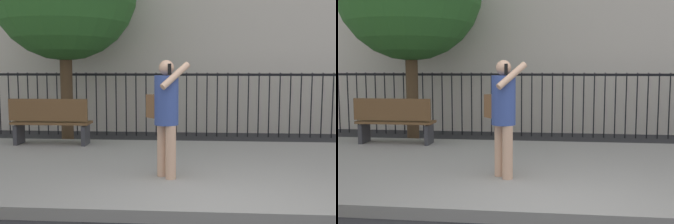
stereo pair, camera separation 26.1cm
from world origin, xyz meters
TOP-DOWN VIEW (x-y plane):
  - sidewalk at (0.00, 2.20)m, footprint 28.00×4.40m
  - iron_fence at (0.00, 5.90)m, footprint 12.03×0.04m
  - pedestrian_on_phone at (-0.81, 1.42)m, footprint 0.67×0.70m
  - street_bench at (-3.33, 3.70)m, footprint 1.60×0.45m

SIDE VIEW (x-z plane):
  - sidewalk at x=0.00m, z-range 0.00..0.15m
  - street_bench at x=-3.33m, z-range 0.18..1.13m
  - iron_fence at x=0.00m, z-range 0.22..1.82m
  - pedestrian_on_phone at x=-0.81m, z-range 0.28..1.95m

